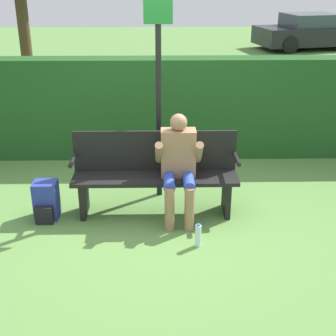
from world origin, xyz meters
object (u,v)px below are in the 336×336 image
at_px(signpost, 159,89).
at_px(backpack, 46,201).
at_px(park_bench, 155,172).
at_px(water_bottle, 198,236).
at_px(parked_car, 310,32).
at_px(person_seated, 179,162).

bearing_deg(signpost, backpack, -156.14).
xyz_separation_m(park_bench, water_bottle, (0.46, -0.82, -0.39)).
relative_size(signpost, parked_car, 0.60).
bearing_deg(park_bench, water_bottle, -60.93).
bearing_deg(person_seated, water_bottle, -74.92).
bearing_deg(park_bench, person_seated, -26.45).
relative_size(backpack, water_bottle, 1.68).
relative_size(person_seated, water_bottle, 4.57).
xyz_separation_m(person_seated, water_bottle, (0.19, -0.69, -0.56)).
bearing_deg(backpack, person_seated, 0.75).
bearing_deg(person_seated, backpack, -179.25).
bearing_deg(water_bottle, parked_car, 68.96).
xyz_separation_m(park_bench, parked_car, (5.64, 12.65, 0.09)).
xyz_separation_m(park_bench, person_seated, (0.27, -0.14, 0.18)).
height_order(backpack, signpost, signpost).
xyz_separation_m(signpost, parked_car, (5.59, 12.21, -0.81)).
height_order(person_seated, water_bottle, person_seated).
bearing_deg(backpack, signpost, 23.86).
bearing_deg(park_bench, parked_car, 65.97).
distance_m(signpost, parked_car, 13.45).
bearing_deg(person_seated, signpost, 111.33).
xyz_separation_m(water_bottle, parked_car, (5.18, 13.47, 0.48)).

